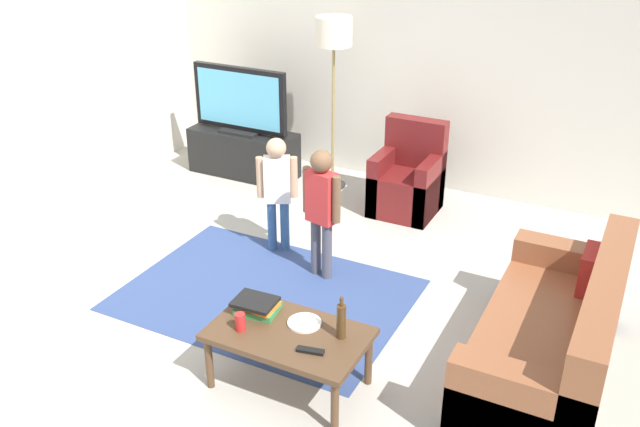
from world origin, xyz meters
TOP-DOWN VIEW (x-y plane):
  - ground at (0.00, 0.00)m, footprint 7.80×7.80m
  - wall_back at (0.00, 3.00)m, footprint 6.00×0.12m
  - area_rug at (-0.32, 0.27)m, footprint 2.20×1.60m
  - tv_stand at (-1.81, 2.30)m, footprint 1.20×0.44m
  - tv at (-1.81, 2.28)m, footprint 1.10×0.28m
  - couch at (1.91, 0.26)m, footprint 0.80×1.80m
  - armchair at (0.12, 2.26)m, footprint 0.60×0.60m
  - floor_lamp at (-0.79, 2.45)m, footprint 0.36×0.36m
  - child_near_tv at (-0.60, 0.97)m, footprint 0.32×0.22m
  - child_center at (-0.06, 0.75)m, footprint 0.36×0.18m
  - coffee_table at (0.38, -0.58)m, footprint 1.00×0.60m
  - book_stack at (0.09, -0.48)m, footprint 0.30×0.26m
  - bottle at (0.70, -0.48)m, footprint 0.06×0.06m
  - tv_remote at (0.60, -0.70)m, footprint 0.18×0.08m
  - soda_can at (0.10, -0.70)m, footprint 0.07×0.07m
  - plate at (0.43, -0.46)m, footprint 0.22×0.22m

SIDE VIEW (x-z plane):
  - ground at x=0.00m, z-range 0.00..0.00m
  - area_rug at x=-0.32m, z-range 0.00..0.01m
  - tv_stand at x=-1.81m, z-range -0.01..0.49m
  - couch at x=1.91m, z-range -0.14..0.72m
  - armchair at x=0.12m, z-range -0.15..0.75m
  - coffee_table at x=0.38m, z-range 0.16..0.58m
  - plate at x=0.43m, z-range 0.42..0.44m
  - tv_remote at x=0.60m, z-range 0.42..0.44m
  - book_stack at x=0.09m, z-range 0.42..0.52m
  - soda_can at x=0.10m, z-range 0.42..0.54m
  - bottle at x=0.70m, z-range 0.40..0.69m
  - child_near_tv at x=-0.60m, z-range 0.11..1.15m
  - child_center at x=-0.06m, z-range 0.11..1.22m
  - tv at x=-1.81m, z-range 0.49..1.20m
  - wall_back at x=0.00m, z-range 0.00..2.70m
  - floor_lamp at x=-0.79m, z-range 0.65..2.43m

